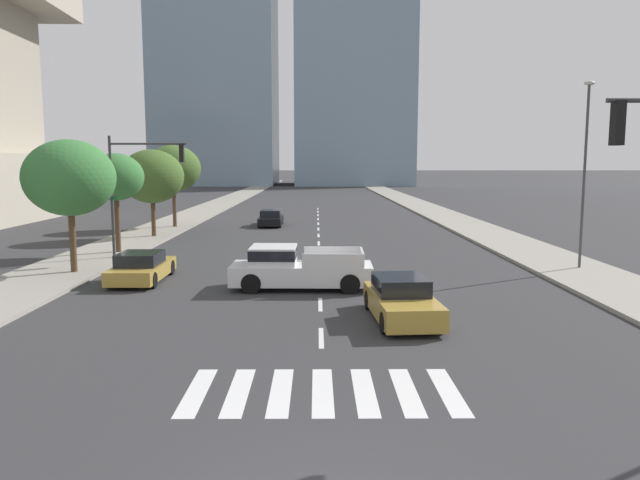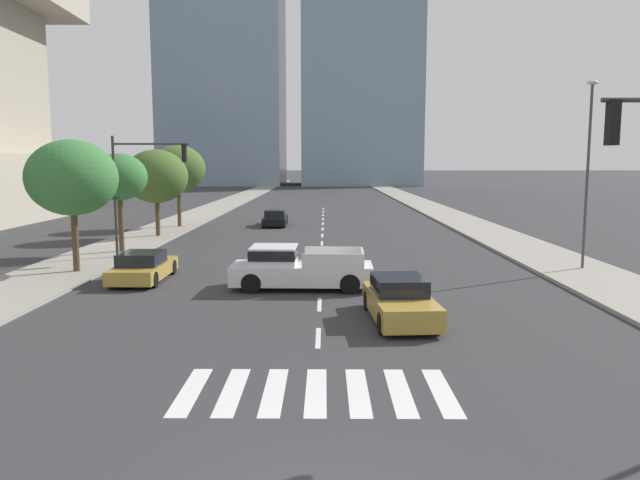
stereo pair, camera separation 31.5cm
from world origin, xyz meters
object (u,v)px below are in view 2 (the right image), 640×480
(street_lamp_east, at_px, (588,162))
(street_tree_fourth, at_px, (178,169))
(sedan_black_0, at_px, (275,218))
(sedan_gold_1, at_px, (400,301))
(traffic_signal_far, at_px, (141,175))
(sedan_gold_2, at_px, (143,267))
(pickup_truck, at_px, (295,268))
(street_tree_second, at_px, (119,177))
(street_tree_third, at_px, (156,176))
(street_tree_nearest, at_px, (72,178))

(street_lamp_east, height_order, street_tree_fourth, street_lamp_east)
(sedan_black_0, distance_m, street_tree_fourth, 8.28)
(street_lamp_east, bearing_deg, sedan_gold_1, -137.26)
(street_lamp_east, bearing_deg, traffic_signal_far, 171.51)
(sedan_black_0, bearing_deg, sedan_gold_1, -168.11)
(sedan_gold_1, xyz_separation_m, sedan_gold_2, (-9.89, 6.23, -0.05))
(pickup_truck, xyz_separation_m, traffic_signal_far, (-8.01, 7.00, 3.45))
(pickup_truck, relative_size, street_lamp_east, 0.66)
(traffic_signal_far, bearing_deg, pickup_truck, -41.18)
(street_tree_second, distance_m, street_tree_third, 7.06)
(sedan_gold_2, bearing_deg, pickup_truck, -103.13)
(sedan_gold_1, height_order, sedan_gold_2, sedan_gold_1)
(street_tree_nearest, bearing_deg, sedan_black_0, 71.29)
(pickup_truck, relative_size, sedan_gold_1, 1.24)
(traffic_signal_far, distance_m, street_tree_nearest, 4.43)
(street_lamp_east, distance_m, street_tree_nearest, 22.64)
(pickup_truck, xyz_separation_m, street_tree_fourth, (-9.77, 21.82, 3.65))
(sedan_gold_2, distance_m, street_tree_third, 15.25)
(street_tree_fourth, bearing_deg, traffic_signal_far, -83.20)
(street_lamp_east, relative_size, street_tree_third, 1.48)
(street_lamp_east, xyz_separation_m, street_tree_second, (-22.61, 5.00, -0.80))
(street_tree_nearest, distance_m, street_tree_third, 13.02)
(sedan_gold_2, height_order, street_tree_fourth, street_tree_fourth)
(street_lamp_east, bearing_deg, sedan_gold_2, -172.89)
(street_lamp_east, relative_size, street_tree_fourth, 1.37)
(sedan_gold_1, height_order, street_lamp_east, street_lamp_east)
(street_tree_nearest, relative_size, street_tree_fourth, 0.95)
(sedan_gold_2, height_order, traffic_signal_far, traffic_signal_far)
(sedan_black_0, relative_size, street_tree_third, 0.84)
(sedan_black_0, distance_m, street_tree_nearest, 22.28)
(street_lamp_east, distance_m, street_tree_second, 23.17)
(street_tree_third, relative_size, street_tree_fourth, 0.93)
(sedan_gold_2, bearing_deg, street_tree_second, 24.55)
(sedan_black_0, bearing_deg, pickup_truck, -173.89)
(sedan_gold_2, xyz_separation_m, street_tree_second, (-3.38, 7.40, 3.55))
(sedan_black_0, xyz_separation_m, street_tree_fourth, (-7.05, -1.94, 3.89))
(sedan_black_0, bearing_deg, street_lamp_east, -142.36)
(sedan_black_0, distance_m, street_tree_third, 11.06)
(street_lamp_east, relative_size, street_tree_second, 1.58)
(sedan_gold_2, relative_size, traffic_signal_far, 0.71)
(sedan_black_0, relative_size, sedan_gold_2, 1.10)
(street_lamp_east, height_order, street_tree_third, street_lamp_east)
(pickup_truck, bearing_deg, street_tree_third, -57.25)
(sedan_black_0, distance_m, street_tree_second, 16.83)
(pickup_truck, relative_size, sedan_black_0, 1.17)
(pickup_truck, xyz_separation_m, sedan_gold_1, (3.50, -4.74, -0.19))
(pickup_truck, height_order, traffic_signal_far, traffic_signal_far)
(sedan_gold_2, xyz_separation_m, street_lamp_east, (19.23, 2.40, 4.34))
(street_tree_third, bearing_deg, sedan_gold_1, -57.33)
(pickup_truck, bearing_deg, street_tree_fourth, -64.60)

